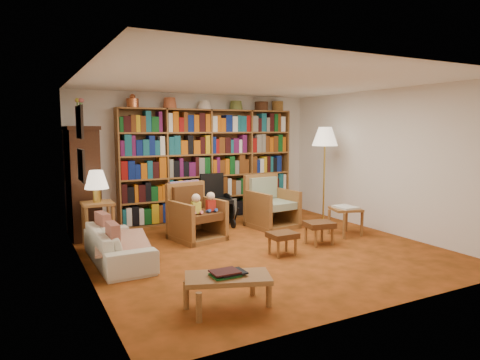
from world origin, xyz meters
TOP-DOWN VIEW (x-y plane):
  - floor at (0.00, 0.00)m, footprint 5.00×5.00m
  - ceiling at (0.00, 0.00)m, footprint 5.00×5.00m
  - wall_back at (0.00, 2.50)m, footprint 5.00×0.00m
  - wall_front at (0.00, -2.50)m, footprint 5.00×0.00m
  - wall_left at (-2.50, 0.00)m, footprint 0.00×5.00m
  - wall_right at (2.50, 0.00)m, footprint 0.00×5.00m
  - bookshelf at (0.20, 2.33)m, footprint 3.60×0.30m
  - curio_cabinet at (-2.25, 2.00)m, footprint 0.50×0.95m
  - framed_pictures at (-2.48, 0.30)m, footprint 0.03×0.52m
  - sofa at (-2.05, 0.32)m, footprint 1.65×0.67m
  - sofa_throw at (-2.00, 0.32)m, footprint 0.89×1.39m
  - cushion_left at (-2.18, 0.67)m, footprint 0.17×0.39m
  - cushion_right at (-2.18, -0.03)m, footprint 0.12×0.37m
  - side_table_lamp at (-2.15, 1.27)m, footprint 0.46×0.46m
  - table_lamp at (-2.15, 1.27)m, footprint 0.36×0.36m
  - armchair_leather at (-0.64, 1.03)m, footprint 0.90×0.92m
  - armchair_sage at (0.93, 1.23)m, footprint 0.85×0.88m
  - wheelchair at (0.06, 1.77)m, footprint 0.56×0.78m
  - floor_lamp at (2.02, 1.00)m, footprint 0.49×0.49m
  - side_table_papers at (1.72, 0.02)m, footprint 0.58×0.58m
  - footstool_a at (0.12, -0.45)m, footprint 0.39×0.34m
  - footstool_b at (0.95, -0.25)m, footprint 0.49×0.43m
  - coffee_table at (-1.38, -1.74)m, footprint 0.96×0.70m

SIDE VIEW (x-z plane):
  - floor at x=0.00m, z-range 0.00..0.00m
  - sofa at x=-2.05m, z-range 0.00..0.48m
  - footstool_a at x=0.12m, z-range 0.11..0.44m
  - coffee_table at x=-1.38m, z-range 0.10..0.49m
  - footstool_b at x=0.95m, z-range 0.12..0.48m
  - sofa_throw at x=-2.00m, z-range 0.28..0.32m
  - armchair_sage at x=0.93m, z-range -0.11..0.84m
  - armchair_leather at x=-0.64m, z-range -0.09..0.85m
  - side_table_papers at x=1.72m, z-range 0.15..0.65m
  - wheelchair at x=0.06m, z-range -0.04..0.93m
  - cushion_left at x=-2.18m, z-range 0.26..0.64m
  - cushion_right at x=-2.18m, z-range 0.27..0.63m
  - side_table_lamp at x=-2.15m, z-range 0.18..0.87m
  - curio_cabinet at x=-2.25m, z-range -0.25..2.15m
  - table_lamp at x=-2.15m, z-range 0.78..1.27m
  - bookshelf at x=0.20m, z-range -0.04..2.38m
  - wall_back at x=0.00m, z-range -1.25..3.75m
  - wall_front at x=0.00m, z-range -1.25..3.75m
  - wall_left at x=-2.50m, z-range -1.25..3.75m
  - wall_right at x=2.50m, z-range -1.25..3.75m
  - floor_lamp at x=2.02m, z-range 0.67..2.52m
  - framed_pictures at x=-2.48m, z-range 1.14..2.11m
  - ceiling at x=0.00m, z-range 2.50..2.50m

